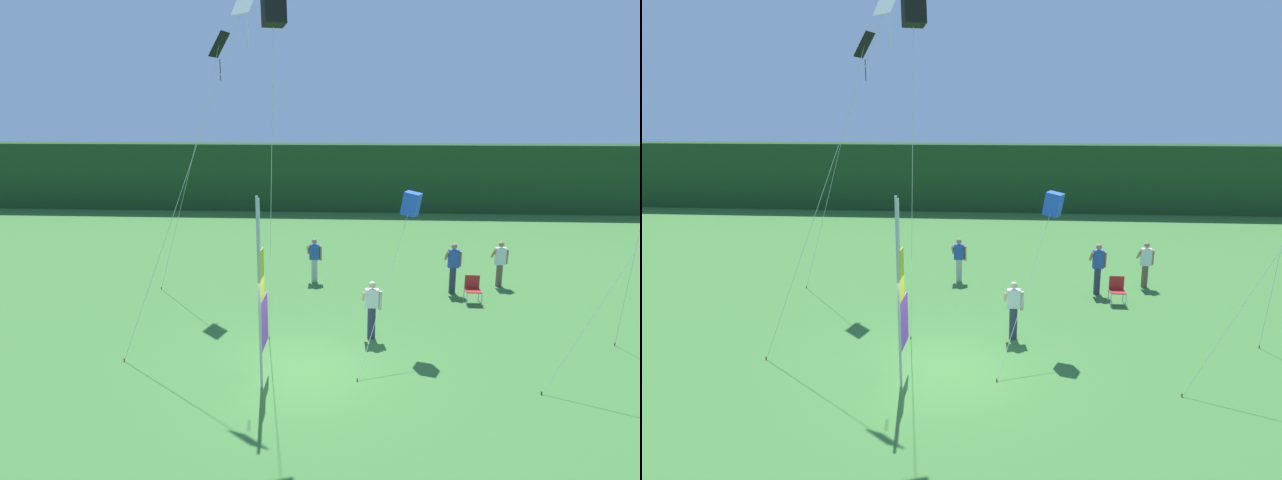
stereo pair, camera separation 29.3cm
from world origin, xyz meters
The scene contains 12 objects.
ground_plane centered at (0.00, 0.00, 0.00)m, with size 120.00×120.00×0.00m, color #3D7533.
distant_treeline centered at (0.00, 22.48, 2.07)m, with size 80.00×2.40×4.14m, color #1E421E.
banner_flag centered at (-0.78, -0.55, 2.12)m, with size 0.06×1.03×4.42m.
person_near_banner centered at (4.69, 6.16, 0.95)m, with size 0.55×0.48×1.77m.
person_mid_field centered at (-0.17, 7.17, 0.86)m, with size 0.55×0.48×1.62m.
person_far_left centered at (6.51, 7.05, 0.87)m, with size 0.55×0.48×1.64m.
person_far_right centered at (1.79, 2.12, 0.88)m, with size 0.55×0.48×1.65m.
folding_chair centered at (5.19, 5.24, 0.51)m, with size 0.51×0.51×0.89m.
kite_black_box_2 centered at (-0.50, 0.24, 8.25)m, with size 0.86×1.98×8.66m.
kite_white_diamond_3 centered at (-1.56, 1.97, 8.44)m, with size 3.50×2.24×9.33m.
kite_blue_box_4 centered at (2.78, 2.35, 3.74)m, with size 1.71×3.08×4.09m.
kite_black_diamond_5 centered at (-3.43, 6.86, 7.90)m, with size 2.54×1.42×8.73m.
Camera 2 is at (1.57, -12.02, 6.16)m, focal length 30.54 mm.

